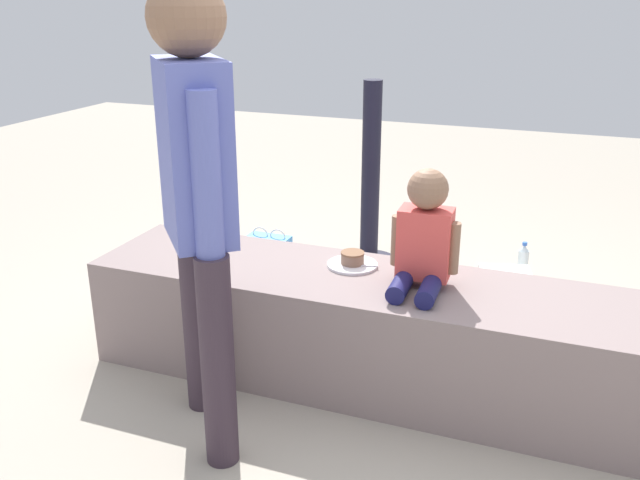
{
  "coord_description": "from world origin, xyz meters",
  "views": [
    {
      "loc": [
        0.68,
        -2.52,
        1.62
      ],
      "look_at": [
        -0.18,
        -0.27,
        0.73
      ],
      "focal_mm": 38.57,
      "sensor_mm": 36.0,
      "label": 1
    }
  ],
  "objects_px": {
    "gift_bag": "(270,261)",
    "handbag_black_leather": "(512,324)",
    "cake_box_white": "(506,286)",
    "child_seated": "(424,237)",
    "adult_standing": "(197,182)",
    "party_cup_red": "(586,294)",
    "water_bottle_near_gift": "(523,263)",
    "cake_plate": "(352,261)"
  },
  "relations": [
    {
      "from": "adult_standing",
      "to": "cake_box_white",
      "type": "height_order",
      "value": "adult_standing"
    },
    {
      "from": "party_cup_red",
      "to": "water_bottle_near_gift",
      "type": "bearing_deg",
      "value": 153.57
    },
    {
      "from": "cake_plate",
      "to": "water_bottle_near_gift",
      "type": "bearing_deg",
      "value": 63.31
    },
    {
      "from": "party_cup_red",
      "to": "child_seated",
      "type": "bearing_deg",
      "value": -119.18
    },
    {
      "from": "cake_plate",
      "to": "party_cup_red",
      "type": "bearing_deg",
      "value": 47.52
    },
    {
      "from": "cake_plate",
      "to": "party_cup_red",
      "type": "distance_m",
      "value": 1.54
    },
    {
      "from": "handbag_black_leather",
      "to": "child_seated",
      "type": "bearing_deg",
      "value": -120.3
    },
    {
      "from": "child_seated",
      "to": "cake_box_white",
      "type": "bearing_deg",
      "value": 77.17
    },
    {
      "from": "child_seated",
      "to": "cake_box_white",
      "type": "distance_m",
      "value": 1.28
    },
    {
      "from": "cake_box_white",
      "to": "handbag_black_leather",
      "type": "xyz_separation_m",
      "value": [
        0.08,
        -0.52,
        0.03
      ]
    },
    {
      "from": "adult_standing",
      "to": "cake_box_white",
      "type": "relative_size",
      "value": 5.61
    },
    {
      "from": "gift_bag",
      "to": "cake_box_white",
      "type": "height_order",
      "value": "gift_bag"
    },
    {
      "from": "child_seated",
      "to": "handbag_black_leather",
      "type": "xyz_separation_m",
      "value": [
        0.33,
        0.57,
        -0.6
      ]
    },
    {
      "from": "cake_box_white",
      "to": "handbag_black_leather",
      "type": "height_order",
      "value": "handbag_black_leather"
    },
    {
      "from": "cake_box_white",
      "to": "child_seated",
      "type": "bearing_deg",
      "value": -102.83
    },
    {
      "from": "child_seated",
      "to": "party_cup_red",
      "type": "height_order",
      "value": "child_seated"
    },
    {
      "from": "party_cup_red",
      "to": "handbag_black_leather",
      "type": "xyz_separation_m",
      "value": [
        -0.33,
        -0.62,
        0.05
      ]
    },
    {
      "from": "water_bottle_near_gift",
      "to": "cake_box_white",
      "type": "height_order",
      "value": "water_bottle_near_gift"
    },
    {
      "from": "child_seated",
      "to": "gift_bag",
      "type": "xyz_separation_m",
      "value": [
        -1.03,
        0.75,
        -0.54
      ]
    },
    {
      "from": "cake_plate",
      "to": "gift_bag",
      "type": "xyz_separation_m",
      "value": [
        -0.7,
        0.65,
        -0.35
      ]
    },
    {
      "from": "cake_plate",
      "to": "gift_bag",
      "type": "relative_size",
      "value": 0.63
    },
    {
      "from": "handbag_black_leather",
      "to": "adult_standing",
      "type": "bearing_deg",
      "value": -131.51
    },
    {
      "from": "adult_standing",
      "to": "water_bottle_near_gift",
      "type": "distance_m",
      "value": 2.34
    },
    {
      "from": "gift_bag",
      "to": "handbag_black_leather",
      "type": "relative_size",
      "value": 1.16
    },
    {
      "from": "cake_plate",
      "to": "water_bottle_near_gift",
      "type": "relative_size",
      "value": 0.95
    },
    {
      "from": "gift_bag",
      "to": "adult_standing",
      "type": "bearing_deg",
      "value": -74.62
    },
    {
      "from": "child_seated",
      "to": "water_bottle_near_gift",
      "type": "xyz_separation_m",
      "value": [
        0.31,
        1.37,
        -0.59
      ]
    },
    {
      "from": "child_seated",
      "to": "handbag_black_leather",
      "type": "height_order",
      "value": "child_seated"
    },
    {
      "from": "child_seated",
      "to": "party_cup_red",
      "type": "bearing_deg",
      "value": 60.82
    },
    {
      "from": "water_bottle_near_gift",
      "to": "handbag_black_leather",
      "type": "relative_size",
      "value": 0.77
    },
    {
      "from": "party_cup_red",
      "to": "handbag_black_leather",
      "type": "distance_m",
      "value": 0.71
    },
    {
      "from": "gift_bag",
      "to": "handbag_black_leather",
      "type": "distance_m",
      "value": 1.38
    },
    {
      "from": "child_seated",
      "to": "cake_plate",
      "type": "xyz_separation_m",
      "value": [
        -0.33,
        0.1,
        -0.19
      ]
    },
    {
      "from": "adult_standing",
      "to": "gift_bag",
      "type": "bearing_deg",
      "value": 105.38
    },
    {
      "from": "adult_standing",
      "to": "gift_bag",
      "type": "height_order",
      "value": "adult_standing"
    },
    {
      "from": "water_bottle_near_gift",
      "to": "handbag_black_leather",
      "type": "xyz_separation_m",
      "value": [
        0.03,
        -0.8,
        -0.01
      ]
    },
    {
      "from": "cake_plate",
      "to": "handbag_black_leather",
      "type": "xyz_separation_m",
      "value": [
        0.66,
        0.46,
        -0.4
      ]
    },
    {
      "from": "water_bottle_near_gift",
      "to": "cake_box_white",
      "type": "bearing_deg",
      "value": -101.7
    },
    {
      "from": "gift_bag",
      "to": "cake_box_white",
      "type": "bearing_deg",
      "value": 14.63
    },
    {
      "from": "adult_standing",
      "to": "cake_plate",
      "type": "relative_size",
      "value": 7.39
    },
    {
      "from": "child_seated",
      "to": "handbag_black_leather",
      "type": "distance_m",
      "value": 0.89
    },
    {
      "from": "adult_standing",
      "to": "water_bottle_near_gift",
      "type": "bearing_deg",
      "value": 63.18
    }
  ]
}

